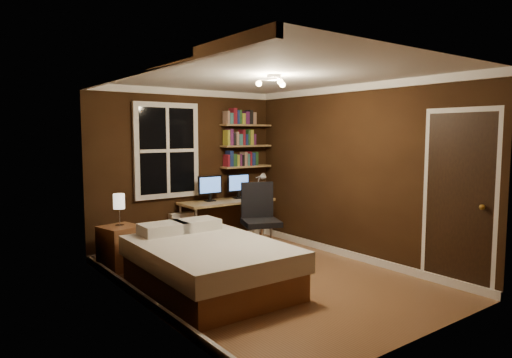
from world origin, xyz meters
TOP-DOWN VIEW (x-y plane):
  - floor at (0.00, 0.00)m, footprint 4.20×4.20m
  - wall_back at (0.00, 2.10)m, footprint 3.20×0.04m
  - wall_left at (-1.60, 0.00)m, footprint 0.04×4.20m
  - wall_right at (1.60, 0.00)m, footprint 0.04×4.20m
  - ceiling at (0.00, 0.00)m, footprint 3.20×4.20m
  - window at (-0.35, 2.06)m, footprint 1.06×0.06m
  - door at (1.59, -1.55)m, footprint 0.03×0.82m
  - door_knob at (1.55, -1.85)m, footprint 0.06×0.06m
  - ceiling_fixture at (0.00, -0.10)m, footprint 0.44×0.44m
  - bookshelf_lower at (1.08, 1.98)m, footprint 0.92×0.22m
  - books_row_lower at (1.08, 1.98)m, footprint 0.66×0.16m
  - bookshelf_middle at (1.08, 1.98)m, footprint 0.92×0.22m
  - books_row_middle at (1.08, 1.98)m, footprint 0.60×0.16m
  - bookshelf_upper at (1.08, 1.98)m, footprint 0.92×0.22m
  - books_row_upper at (1.08, 1.98)m, footprint 0.54×0.16m
  - bed at (-0.76, 0.15)m, footprint 1.49×2.04m
  - nightstand at (-1.30, 1.56)m, footprint 0.55×0.55m
  - bedside_lamp at (-1.30, 1.56)m, footprint 0.15×0.15m
  - radiator at (-0.16, 1.99)m, footprint 0.38×0.13m
  - desk at (0.56, 1.79)m, footprint 1.55×0.58m
  - monitor_left at (0.29, 1.87)m, footprint 0.42×0.12m
  - monitor_right at (0.84, 1.87)m, footprint 0.42×0.12m
  - desk_lamp at (1.18, 1.71)m, footprint 0.14×0.32m
  - office_chair at (0.47, 0.78)m, footprint 0.65×0.65m

SIDE VIEW (x-z plane):
  - floor at x=0.00m, z-range 0.00..0.00m
  - radiator at x=-0.16m, z-range 0.00..0.57m
  - nightstand at x=-1.30m, z-range 0.00..0.58m
  - bed at x=-0.76m, z-range -0.05..0.63m
  - office_chair at x=0.47m, z-range -0.12..0.99m
  - desk at x=0.56m, z-range 0.31..1.04m
  - bedside_lamp at x=-1.30m, z-range 0.58..1.01m
  - monitor_left at x=0.29m, z-range 0.74..1.14m
  - monitor_right at x=0.84m, z-range 0.74..1.14m
  - desk_lamp at x=1.18m, z-range 0.74..1.18m
  - door_knob at x=1.55m, z-range 0.97..1.03m
  - door at x=1.59m, z-range 0.00..2.05m
  - wall_back at x=0.00m, z-range 0.00..2.50m
  - wall_left at x=-1.60m, z-range 0.00..2.50m
  - wall_right at x=1.60m, z-range 0.00..2.50m
  - bookshelf_lower at x=1.08m, z-range 1.24..1.26m
  - books_row_lower at x=1.08m, z-range 1.26..1.49m
  - window at x=-0.35m, z-range 0.82..2.28m
  - bookshelf_middle at x=1.08m, z-range 1.59..1.61m
  - books_row_middle at x=1.08m, z-range 1.61..1.84m
  - bookshelf_upper at x=1.08m, z-range 1.94..1.96m
  - books_row_upper at x=1.08m, z-range 1.96..2.20m
  - ceiling_fixture at x=0.00m, z-range 2.31..2.49m
  - ceiling at x=0.00m, z-range 2.49..2.51m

